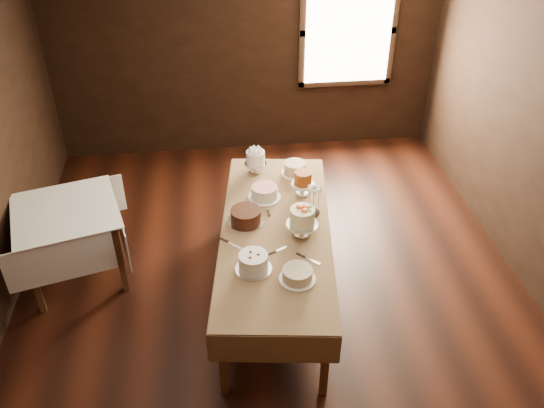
{
  "coord_description": "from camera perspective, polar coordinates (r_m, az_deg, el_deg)",
  "views": [
    {
      "loc": [
        -0.49,
        -4.0,
        3.92
      ],
      "look_at": [
        0.0,
        0.2,
        0.95
      ],
      "focal_mm": 37.24,
      "sensor_mm": 36.0,
      "label": 1
    }
  ],
  "objects": [
    {
      "name": "window",
      "position": [
        7.53,
        7.74,
        16.85
      ],
      "size": [
        1.1,
        0.05,
        1.3
      ],
      "primitive_type": "cube",
      "color": "#FFEABF",
      "rests_on": "wall_back"
    },
    {
      "name": "display_table",
      "position": [
        5.17,
        0.37,
        -3.1
      ],
      "size": [
        1.3,
        2.62,
        0.78
      ],
      "rotation": [
        0.0,
        0.0,
        -0.13
      ],
      "color": "#492D19",
      "rests_on": "ground"
    },
    {
      "name": "cake_lattice",
      "position": [
        5.52,
        -0.78,
        1.12
      ],
      "size": [
        0.32,
        0.32,
        0.12
      ],
      "color": "white",
      "rests_on": "display_table"
    },
    {
      "name": "wall_back",
      "position": [
        7.45,
        -2.61,
        15.3
      ],
      "size": [
        5.0,
        0.02,
        2.8
      ],
      "primitive_type": "cube",
      "color": "black",
      "rests_on": "ground"
    },
    {
      "name": "cake_swirl",
      "position": [
        4.67,
        -1.9,
        -5.95
      ],
      "size": [
        0.31,
        0.31,
        0.16
      ],
      "color": "silver",
      "rests_on": "display_table"
    },
    {
      "name": "cake_server_b",
      "position": [
        4.81,
        4.13,
        -5.73
      ],
      "size": [
        0.19,
        0.18,
        0.01
      ],
      "primitive_type": "cube",
      "rotation": [
        0.0,
        0.0,
        -0.74
      ],
      "color": "silver",
      "rests_on": "display_table"
    },
    {
      "name": "side_table",
      "position": [
        5.72,
        -20.04,
        -1.39
      ],
      "size": [
        1.18,
        1.18,
        0.81
      ],
      "rotation": [
        0.0,
        0.0,
        0.27
      ],
      "color": "#492D19",
      "rests_on": "ground"
    },
    {
      "name": "cake_caramel",
      "position": [
        5.55,
        3.12,
        2.02
      ],
      "size": [
        0.23,
        0.23,
        0.26
      ],
      "color": "white",
      "rests_on": "display_table"
    },
    {
      "name": "cake_cream",
      "position": [
        4.6,
        2.59,
        -7.17
      ],
      "size": [
        0.3,
        0.3,
        0.11
      ],
      "color": "white",
      "rests_on": "display_table"
    },
    {
      "name": "cake_server_e",
      "position": [
        4.96,
        -3.8,
        -4.2
      ],
      "size": [
        0.19,
        0.18,
        0.01
      ],
      "primitive_type": "cube",
      "rotation": [
        0.0,
        0.0,
        -0.76
      ],
      "color": "silver",
      "rests_on": "display_table"
    },
    {
      "name": "cake_meringue",
      "position": [
        5.91,
        -1.67,
        4.25
      ],
      "size": [
        0.23,
        0.23,
        0.25
      ],
      "color": "silver",
      "rests_on": "display_table"
    },
    {
      "name": "cake_flowers",
      "position": [
        5.0,
        3.06,
        -1.97
      ],
      "size": [
        0.29,
        0.29,
        0.29
      ],
      "color": "silver",
      "rests_on": "display_table"
    },
    {
      "name": "cake_chocolate",
      "position": [
        5.2,
        -2.66,
        -1.25
      ],
      "size": [
        0.34,
        0.34,
        0.13
      ],
      "color": "silver",
      "rests_on": "display_table"
    },
    {
      "name": "cake_speckled",
      "position": [
        5.89,
        2.32,
        3.59
      ],
      "size": [
        0.28,
        0.28,
        0.13
      ],
      "color": "white",
      "rests_on": "display_table"
    },
    {
      "name": "cake_server_a",
      "position": [
        4.92,
        1.12,
        -4.48
      ],
      "size": [
        0.22,
        0.13,
        0.01
      ],
      "primitive_type": "cube",
      "rotation": [
        0.0,
        0.0,
        0.48
      ],
      "color": "silver",
      "rests_on": "display_table"
    },
    {
      "name": "cake_server_d",
      "position": [
        5.4,
        3.83,
        -0.49
      ],
      "size": [
        0.18,
        0.19,
        0.01
      ],
      "primitive_type": "cube",
      "rotation": [
        0.0,
        0.0,
        0.81
      ],
      "color": "silver",
      "rests_on": "display_table"
    },
    {
      "name": "ceiling",
      "position": [
        4.18,
        0.34,
        19.57
      ],
      "size": [
        5.0,
        6.0,
        0.01
      ],
      "primitive_type": "cube",
      "color": "beige",
      "rests_on": "wall_back"
    },
    {
      "name": "floor",
      "position": [
        5.62,
        0.24,
        -9.13
      ],
      "size": [
        5.0,
        6.0,
        0.01
      ],
      "primitive_type": "cube",
      "color": "black",
      "rests_on": "ground"
    },
    {
      "name": "cake_server_c",
      "position": [
        5.42,
        -0.6,
        -0.24
      ],
      "size": [
        0.05,
        0.24,
        0.01
      ],
      "primitive_type": "cube",
      "rotation": [
        0.0,
        0.0,
        1.68
      ],
      "color": "silver",
      "rests_on": "display_table"
    },
    {
      "name": "flower_bouquet",
      "position": [
        5.16,
        4.28,
        0.96
      ],
      "size": [
        0.14,
        0.14,
        0.2
      ],
      "primitive_type": null,
      "color": "white",
      "rests_on": "flower_vase"
    },
    {
      "name": "flower_vase",
      "position": [
        5.27,
        4.19,
        -0.71
      ],
      "size": [
        0.17,
        0.17,
        0.13
      ],
      "primitive_type": "imported",
      "rotation": [
        0.0,
        0.0,
        5.72
      ],
      "color": "#2D2823",
      "rests_on": "display_table"
    }
  ]
}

